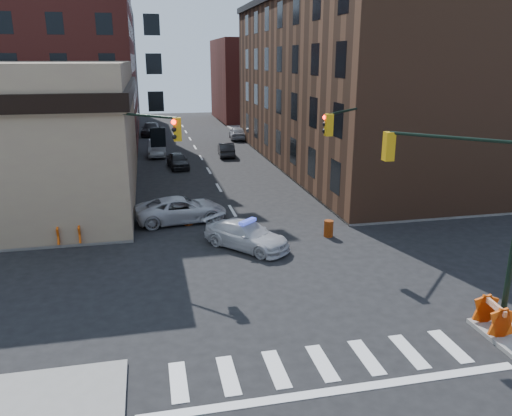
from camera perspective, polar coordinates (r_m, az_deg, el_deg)
name	(u,v)px	position (r m, az deg, el deg)	size (l,w,h in m)	color
ground	(270,275)	(22.30, 1.66, -7.70)	(140.00, 140.00, 0.00)	black
sidewalk_ne	(396,141)	(60.13, 15.69, 7.37)	(34.00, 54.50, 0.15)	gray
apartment_block	(9,31)	(61.27, -26.41, 17.69)	(25.00, 25.00, 24.00)	maroon
commercial_row_ne	(353,85)	(45.91, 11.04, 13.66)	(14.00, 34.00, 14.00)	#513220
filler_nw	(68,67)	(82.45, -20.73, 14.85)	(20.00, 18.00, 16.00)	brown
filler_ne	(269,80)	(80.04, 1.44, 14.42)	(16.00, 16.00, 12.00)	maroon
signal_pole_se	(484,201)	(18.52, 24.63, 0.76)	(5.40, 5.27, 8.00)	black
signal_pole_nw	(130,161)	(25.52, -14.16, 5.19)	(3.58, 3.67, 8.00)	black
signal_pole_ne	(352,152)	(27.70, 10.88, 6.28)	(3.67, 3.58, 8.00)	black
tree_ne_near	(282,122)	(47.71, 2.95, 9.81)	(3.00, 3.00, 4.85)	black
tree_ne_far	(263,113)	(55.42, 0.75, 10.80)	(3.00, 3.00, 4.85)	black
police_car	(247,235)	(25.15, -1.08, -3.13)	(1.90, 4.68, 1.36)	silver
pickup	(181,209)	(29.52, -8.56, -0.17)	(2.44, 5.29, 1.47)	#B8B8BD
parked_car_wnear	(178,161)	(44.23, -8.94, 5.38)	(1.58, 3.92, 1.34)	black
parked_car_wfar	(157,148)	(50.24, -11.20, 6.74)	(1.63, 4.69, 1.54)	gray
parked_car_wdeep	(151,129)	(64.31, -11.93, 8.82)	(2.13, 5.24, 1.52)	black
parked_car_enear	(226,149)	(49.20, -3.44, 6.70)	(1.43, 4.11, 1.35)	black
parked_car_efar	(237,133)	(59.73, -2.13, 8.58)	(1.80, 4.48, 1.53)	#96979E
pedestrian_a	(124,214)	(28.47, -14.89, -0.64)	(0.62, 0.41, 1.70)	black
pedestrian_b	(9,209)	(31.06, -26.38, -0.13)	(0.96, 0.75, 1.98)	black
pedestrian_c	(47,225)	(28.07, -22.79, -1.80)	(0.92, 0.38, 1.56)	black
barrel_road	(329,229)	(27.11, 8.29, -2.34)	(0.50, 0.50, 0.89)	#C33409
barrel_bank	(188,216)	(29.00, -7.77, -0.95)	(0.55, 0.55, 0.98)	#CA4809
barricade_se_a	(493,316)	(19.52, 25.49, -11.08)	(1.34, 0.67, 1.01)	#EC540B
barricade_nw_a	(70,234)	(27.12, -20.53, -2.77)	(1.37, 0.68, 1.03)	red
barricade_nw_b	(49,226)	(28.93, -22.55, -1.95)	(1.18, 0.59, 0.89)	#F2540B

